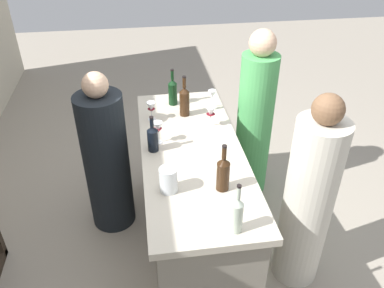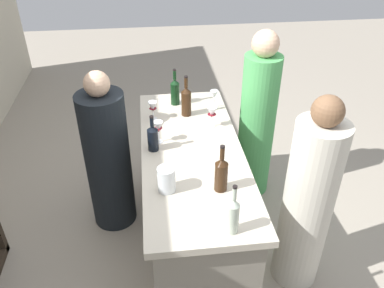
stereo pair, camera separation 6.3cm
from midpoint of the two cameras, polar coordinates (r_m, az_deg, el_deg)
The scene contains 15 objects.
ground_plane at distance 3.41m, azimuth -0.54°, elevation -14.01°, with size 12.00×12.00×0.00m, color #9E9384.
bar_counter at distance 3.08m, azimuth -0.59°, elevation -8.04°, with size 1.81×0.72×0.94m.
wine_bottle_leftmost_clear_pale at distance 2.12m, azimuth 5.67°, elevation -10.08°, with size 0.07×0.07×0.32m.
wine_bottle_second_left_amber_brown at distance 2.38m, azimuth 3.79°, elevation -4.21°, with size 0.08×0.08×0.32m.
wine_bottle_center_near_black at distance 2.75m, azimuth -6.38°, elevation 0.90°, with size 0.08×0.08×0.27m.
wine_bottle_second_right_amber_brown at distance 3.16m, azimuth -1.67°, elevation 6.32°, with size 0.08×0.08×0.34m.
wine_bottle_rightmost_dark_green at distance 3.34m, azimuth -3.36°, elevation 7.66°, with size 0.08×0.08×0.32m.
wine_glass_near_left at distance 3.29m, azimuth 2.39°, elevation 7.14°, with size 0.07×0.07×0.15m.
wine_glass_near_center at distance 3.01m, azimuth 2.13°, elevation 4.57°, with size 0.08×0.08×0.17m.
wine_glass_near_right at distance 2.82m, azimuth -5.62°, elevation 2.22°, with size 0.07×0.07×0.17m.
wine_glass_far_left at distance 3.12m, azimuth -6.53°, elevation 5.22°, with size 0.07×0.07×0.15m.
water_pitcher at distance 2.39m, azimuth -4.20°, elevation -5.22°, with size 0.11×0.11×0.16m.
person_left_guest at distance 3.56m, azimuth 8.60°, elevation 3.25°, with size 0.40×0.40×1.58m.
person_center_guest at distance 2.82m, azimuth 15.86°, elevation -8.15°, with size 0.35×0.35×1.52m.
person_right_guest at distance 3.27m, azimuth -12.87°, elevation -2.34°, with size 0.40×0.40×1.41m.
Camera 1 is at (-2.27, 0.34, 2.52)m, focal length 36.70 mm.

